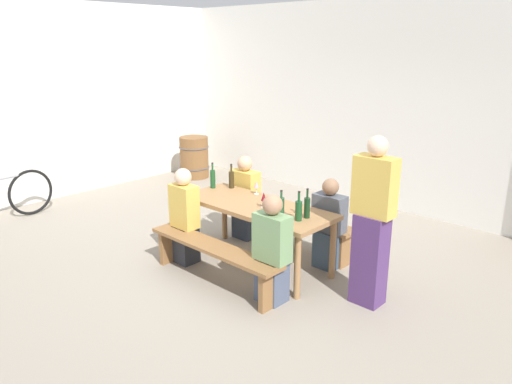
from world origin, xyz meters
name	(u,v)px	position (x,y,z in m)	size (l,w,h in m)	color
ground_plane	(256,264)	(0.00, 0.00, 0.00)	(24.00, 24.00, 0.00)	gray
back_wall	(392,106)	(0.00, 3.07, 1.60)	(14.00, 0.20, 3.20)	silver
side_wall	(66,101)	(-4.38, 0.00, 1.60)	(0.20, 6.54, 3.20)	silver
tasting_table	(256,211)	(0.00, 0.00, 0.66)	(1.90, 0.75, 0.75)	#9E7247
bench_near	(213,254)	(0.00, -0.67, 0.35)	(1.80, 0.30, 0.45)	olive
bench_far	(292,222)	(0.00, 0.67, 0.35)	(1.80, 0.30, 0.45)	olive
wine_bottle_0	(307,207)	(0.70, 0.04, 0.87)	(0.06, 0.06, 0.32)	#143319
wine_bottle_1	(213,178)	(-0.87, 0.12, 0.87)	(0.07, 0.07, 0.33)	#194723
wine_bottle_2	(231,179)	(-0.69, 0.28, 0.86)	(0.07, 0.07, 0.31)	#332814
wine_bottle_3	(281,207)	(0.48, -0.12, 0.86)	(0.07, 0.07, 0.29)	#234C2D
wine_bottle_4	(299,210)	(0.69, -0.08, 0.86)	(0.07, 0.07, 0.32)	#194723
wine_glass_0	(256,185)	(-0.27, 0.30, 0.87)	(0.07, 0.07, 0.17)	silver
wine_glass_1	(264,197)	(0.14, -0.02, 0.87)	(0.07, 0.07, 0.18)	silver
seated_guest_near_0	(185,218)	(-0.66, -0.52, 0.56)	(0.34, 0.24, 1.16)	#2C2E36
seated_guest_near_1	(272,252)	(0.71, -0.52, 0.54)	(0.37, 0.24, 1.14)	#4C576E
seated_guest_far_0	(245,200)	(-0.69, 0.52, 0.54)	(0.39, 0.24, 1.13)	#2D3849
seated_guest_far_1	(329,226)	(0.66, 0.52, 0.51)	(0.37, 0.24, 1.08)	#3A4D63
standing_host	(372,225)	(1.44, 0.12, 0.83)	(0.40, 0.24, 1.72)	#4D2F66
wine_barrel	(194,157)	(-3.60, 2.09, 0.40)	(0.58, 0.58, 0.80)	brown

